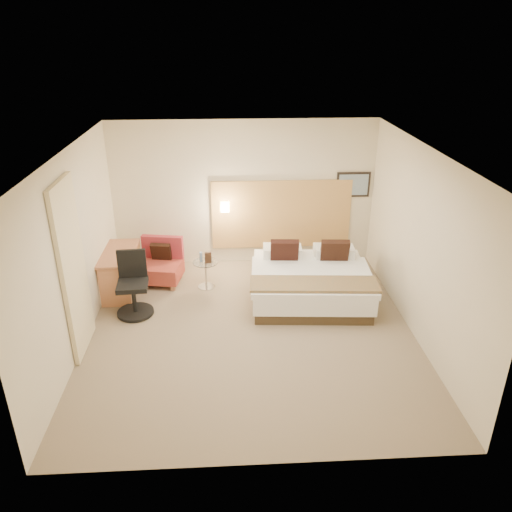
{
  "coord_description": "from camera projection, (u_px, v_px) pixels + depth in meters",
  "views": [
    {
      "loc": [
        -0.29,
        -6.29,
        4.13
      ],
      "look_at": [
        0.11,
        0.56,
        0.98
      ],
      "focal_mm": 35.0,
      "sensor_mm": 36.0,
      "label": 1
    }
  ],
  "objects": [
    {
      "name": "headboard_panel",
      "position": [
        281.0,
        214.0,
        9.33
      ],
      "size": [
        2.6,
        0.04,
        1.3
      ],
      "primitive_type": "cube",
      "color": "tan",
      "rests_on": "wall_back"
    },
    {
      "name": "lounge_chair",
      "position": [
        160.0,
        265.0,
        8.81
      ],
      "size": [
        0.84,
        0.76,
        0.78
      ],
      "color": "#A86A4F",
      "rests_on": "floor"
    },
    {
      "name": "ceiling",
      "position": [
        250.0,
        151.0,
        6.32
      ],
      "size": [
        4.8,
        5.0,
        0.02
      ],
      "primitive_type": "cube",
      "color": "white",
      "rests_on": "floor"
    },
    {
      "name": "lamp_arm",
      "position": [
        225.0,
        206.0,
        9.15
      ],
      "size": [
        0.02,
        0.12,
        0.02
      ],
      "primitive_type": "cylinder",
      "rotation": [
        1.57,
        0.0,
        0.0
      ],
      "color": "silver",
      "rests_on": "wall_back"
    },
    {
      "name": "floor",
      "position": [
        251.0,
        332.0,
        7.45
      ],
      "size": [
        4.8,
        5.0,
        0.02
      ],
      "primitive_type": "cube",
      "color": "#816F57",
      "rests_on": "ground"
    },
    {
      "name": "curtain",
      "position": [
        73.0,
        270.0,
        6.59
      ],
      "size": [
        0.06,
        0.9,
        2.42
      ],
      "primitive_type": "cube",
      "color": "beige",
      "rests_on": "wall_left"
    },
    {
      "name": "bed",
      "position": [
        310.0,
        280.0,
        8.3
      ],
      "size": [
        2.04,
        2.0,
        0.94
      ],
      "color": "#3D2F1E",
      "rests_on": "floor"
    },
    {
      "name": "wall_back",
      "position": [
        244.0,
        194.0,
        9.16
      ],
      "size": [
        4.8,
        0.02,
        2.7
      ],
      "primitive_type": "cube",
      "color": "beige",
      "rests_on": "floor"
    },
    {
      "name": "menu_folder",
      "position": [
        208.0,
        258.0,
        8.45
      ],
      "size": [
        0.12,
        0.05,
        0.19
      ],
      "primitive_type": "cube",
      "rotation": [
        0.0,
        0.0,
        0.07
      ],
      "color": "#3B2418",
      "rests_on": "side_table"
    },
    {
      "name": "art_canvas",
      "position": [
        353.0,
        185.0,
        9.16
      ],
      "size": [
        0.54,
        0.01,
        0.39
      ],
      "primitive_type": "cube",
      "color": "#778FA5",
      "rests_on": "wall_back"
    },
    {
      "name": "desk",
      "position": [
        121.0,
        260.0,
        8.37
      ],
      "size": [
        0.54,
        1.17,
        0.73
      ],
      "color": "#A36040",
      "rests_on": "floor"
    },
    {
      "name": "wall_front",
      "position": [
        263.0,
        358.0,
        4.61
      ],
      "size": [
        4.8,
        0.02,
        2.7
      ],
      "primitive_type": "cube",
      "color": "beige",
      "rests_on": "floor"
    },
    {
      "name": "bottle_a",
      "position": [
        201.0,
        257.0,
        8.5
      ],
      "size": [
        0.06,
        0.06,
        0.17
      ],
      "primitive_type": "cylinder",
      "rotation": [
        0.0,
        0.0,
        0.07
      ],
      "color": "#93B7E3",
      "rests_on": "side_table"
    },
    {
      "name": "side_table",
      "position": [
        206.0,
        273.0,
        8.61
      ],
      "size": [
        0.47,
        0.47,
        0.49
      ],
      "color": "silver",
      "rests_on": "floor"
    },
    {
      "name": "art_frame",
      "position": [
        353.0,
        185.0,
        9.18
      ],
      "size": [
        0.62,
        0.03,
        0.47
      ],
      "primitive_type": "cube",
      "color": "black",
      "rests_on": "wall_back"
    },
    {
      "name": "wall_left",
      "position": [
        73.0,
        253.0,
        6.76
      ],
      "size": [
        0.02,
        5.0,
        2.7
      ],
      "primitive_type": "cube",
      "color": "beige",
      "rests_on": "floor"
    },
    {
      "name": "desk_chair",
      "position": [
        133.0,
        289.0,
        7.77
      ],
      "size": [
        0.61,
        0.61,
        1.01
      ],
      "color": "black",
      "rests_on": "floor"
    },
    {
      "name": "lamp_shade",
      "position": [
        225.0,
        207.0,
        9.09
      ],
      "size": [
        0.15,
        0.15,
        0.15
      ],
      "primitive_type": "cube",
      "color": "#F8E7C2",
      "rests_on": "wall_back"
    },
    {
      "name": "wall_right",
      "position": [
        421.0,
        245.0,
        7.01
      ],
      "size": [
        0.02,
        5.0,
        2.7
      ],
      "primitive_type": "cube",
      "color": "beige",
      "rests_on": "floor"
    }
  ]
}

